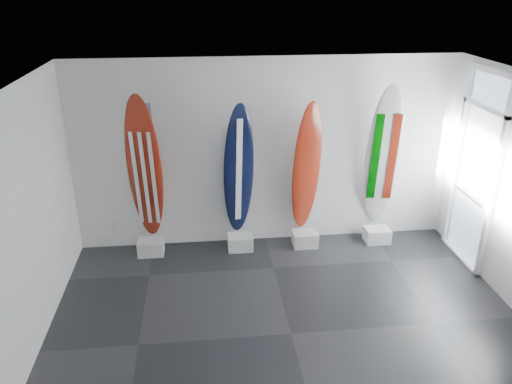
{
  "coord_description": "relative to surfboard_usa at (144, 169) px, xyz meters",
  "views": [
    {
      "loc": [
        -0.99,
        -4.96,
        4.05
      ],
      "look_at": [
        -0.28,
        1.4,
        1.32
      ],
      "focal_mm": 35.43,
      "sensor_mm": 36.0,
      "label": 1
    }
  ],
  "objects": [
    {
      "name": "display_block_italy",
      "position": [
        3.69,
        -0.1,
        -1.28
      ],
      "size": [
        0.4,
        0.3,
        0.24
      ],
      "primitive_type": "cube",
      "color": "silver",
      "rests_on": "floor"
    },
    {
      "name": "floor",
      "position": [
        1.87,
        -2.28,
        -1.4
      ],
      "size": [
        6.0,
        6.0,
        0.0
      ],
      "primitive_type": "plane",
      "color": "black",
      "rests_on": "ground"
    },
    {
      "name": "glass_door",
      "position": [
        4.84,
        -0.73,
        0.02
      ],
      "size": [
        0.12,
        1.16,
        2.85
      ],
      "primitive_type": null,
      "color": "white",
      "rests_on": "floor"
    },
    {
      "name": "surfboard_navy",
      "position": [
        1.42,
        0.0,
        -0.09
      ],
      "size": [
        0.54,
        0.39,
        2.16
      ],
      "primitive_type": "ellipsoid",
      "rotation": [
        0.09,
        0.0,
        0.27
      ],
      "color": "black",
      "rests_on": "display_block_navy"
    },
    {
      "name": "display_block_usa",
      "position": [
        0.0,
        -0.1,
        -1.28
      ],
      "size": [
        0.4,
        0.3,
        0.24
      ],
      "primitive_type": "cube",
      "color": "silver",
      "rests_on": "floor"
    },
    {
      "name": "surfboard_italy",
      "position": [
        3.69,
        0.0,
        0.04
      ],
      "size": [
        0.61,
        0.54,
        2.41
      ],
      "primitive_type": "ellipsoid",
      "rotation": [
        0.16,
        0.0,
        -0.15
      ],
      "color": "silver",
      "rests_on": "display_block_italy"
    },
    {
      "name": "wall_back",
      "position": [
        1.87,
        0.22,
        0.1
      ],
      "size": [
        6.0,
        0.0,
        6.0
      ],
      "primitive_type": "plane",
      "rotation": [
        1.57,
        0.0,
        0.0
      ],
      "color": "white",
      "rests_on": "ground"
    },
    {
      "name": "wall_outlet",
      "position": [
        -0.58,
        0.2,
        -1.05
      ],
      "size": [
        0.09,
        0.02,
        0.13
      ],
      "primitive_type": "cube",
      "color": "silver",
      "rests_on": "wall_back"
    },
    {
      "name": "display_block_navy",
      "position": [
        1.42,
        -0.1,
        -1.28
      ],
      "size": [
        0.4,
        0.3,
        0.24
      ],
      "primitive_type": "cube",
      "color": "silver",
      "rests_on": "floor"
    },
    {
      "name": "wall_left",
      "position": [
        -1.13,
        -2.28,
        0.1
      ],
      "size": [
        0.0,
        5.0,
        5.0
      ],
      "primitive_type": "plane",
      "rotation": [
        1.57,
        0.0,
        1.57
      ],
      "color": "white",
      "rests_on": "ground"
    },
    {
      "name": "display_block_swiss",
      "position": [
        2.48,
        -0.1,
        -1.28
      ],
      "size": [
        0.4,
        0.3,
        0.24
      ],
      "primitive_type": "cube",
      "color": "silver",
      "rests_on": "floor"
    },
    {
      "name": "surfboard_usa",
      "position": [
        0.0,
        0.0,
        0.0
      ],
      "size": [
        0.58,
        0.41,
        2.33
      ],
      "primitive_type": "ellipsoid",
      "rotation": [
        0.1,
        0.0,
        -0.19
      ],
      "color": "maroon",
      "rests_on": "display_block_usa"
    },
    {
      "name": "ceiling",
      "position": [
        1.87,
        -2.28,
        1.6
      ],
      "size": [
        6.0,
        6.0,
        0.0
      ],
      "primitive_type": "plane",
      "rotation": [
        3.14,
        0.0,
        0.0
      ],
      "color": "white",
      "rests_on": "wall_back"
    },
    {
      "name": "surfboard_swiss",
      "position": [
        2.48,
        0.0,
        -0.08
      ],
      "size": [
        0.56,
        0.43,
        2.17
      ],
      "primitive_type": "ellipsoid",
      "rotation": [
        0.1,
        0.0,
        0.32
      ],
      "color": "maroon",
      "rests_on": "display_block_swiss"
    }
  ]
}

